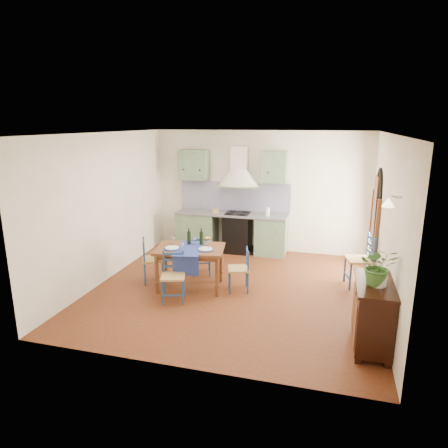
% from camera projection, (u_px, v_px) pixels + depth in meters
% --- Properties ---
extents(floor, '(5.00, 5.00, 0.00)m').
position_uv_depth(floor, '(233.00, 289.00, 7.32)').
color(floor, '#4E2310').
rests_on(floor, ground).
extents(back_wall, '(5.00, 0.96, 2.80)m').
position_uv_depth(back_wall, '(238.00, 207.00, 9.32)').
color(back_wall, white).
rests_on(back_wall, ground).
extents(right_wall, '(0.26, 5.00, 2.80)m').
position_uv_depth(right_wall, '(384.00, 224.00, 6.61)').
color(right_wall, white).
rests_on(right_wall, ground).
extents(left_wall, '(0.04, 5.00, 2.80)m').
position_uv_depth(left_wall, '(107.00, 207.00, 7.61)').
color(left_wall, white).
rests_on(left_wall, ground).
extents(ceiling, '(5.00, 5.00, 0.01)m').
position_uv_depth(ceiling, '(234.00, 133.00, 6.62)').
color(ceiling, silver).
rests_on(ceiling, back_wall).
extents(dining_table, '(1.33, 1.04, 1.09)m').
position_uv_depth(dining_table, '(190.00, 252.00, 7.23)').
color(dining_table, brown).
rests_on(dining_table, ground).
extents(chair_near, '(0.49, 0.49, 0.84)m').
position_uv_depth(chair_near, '(173.00, 276.00, 6.79)').
color(chair_near, navy).
rests_on(chair_near, ground).
extents(chair_far, '(0.50, 0.50, 0.83)m').
position_uv_depth(chair_far, '(201.00, 254.00, 7.92)').
color(chair_far, navy).
rests_on(chair_far, ground).
extents(chair_left, '(0.54, 0.54, 0.86)m').
position_uv_depth(chair_left, '(152.00, 260.00, 7.56)').
color(chair_left, navy).
rests_on(chair_left, ground).
extents(chair_right, '(0.46, 0.46, 0.79)m').
position_uv_depth(chair_right, '(240.00, 269.00, 7.17)').
color(chair_right, navy).
rests_on(chair_right, ground).
extents(chair_spare, '(0.55, 0.55, 0.98)m').
position_uv_depth(chair_spare, '(361.00, 260.00, 7.36)').
color(chair_spare, navy).
rests_on(chair_spare, ground).
extents(sideboard, '(0.50, 1.05, 0.94)m').
position_uv_depth(sideboard, '(372.00, 313.00, 5.34)').
color(sideboard, black).
rests_on(sideboard, ground).
extents(potted_plant, '(0.48, 0.42, 0.52)m').
position_uv_depth(potted_plant, '(379.00, 266.00, 5.10)').
color(potted_plant, '#3B702C').
rests_on(potted_plant, sideboard).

